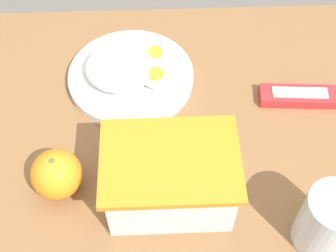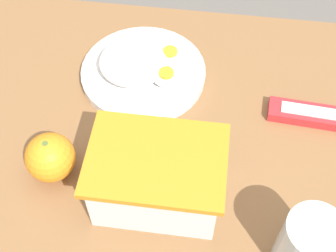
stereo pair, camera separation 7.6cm
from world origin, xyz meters
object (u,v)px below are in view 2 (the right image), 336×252
Objects in this scene: drinking_glass at (308,245)px; candy_bar at (309,114)px; orange_fruit at (50,157)px; rice_plate at (141,68)px; food_container at (157,180)px.

candy_bar is at bearing -95.14° from drinking_glass.
orange_fruit is 0.34× the size of rice_plate.
drinking_glass is at bearing 165.68° from orange_fruit.
food_container is 1.80× the size of drinking_glass.
food_container is at bearing 105.14° from rice_plate.
drinking_glass reaches higher than rice_plate.
orange_fruit is 0.39m from drinking_glass.
orange_fruit is at bearing -7.47° from food_container.
candy_bar is 1.31× the size of drinking_glass.
food_container is at bearing 172.53° from orange_fruit.
orange_fruit is (0.17, -0.02, -0.01)m from food_container.
food_container is 1.38× the size of candy_bar.
rice_plate reaches higher than candy_bar.
food_container reaches higher than candy_bar.
drinking_glass is (-0.38, 0.10, 0.01)m from orange_fruit.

